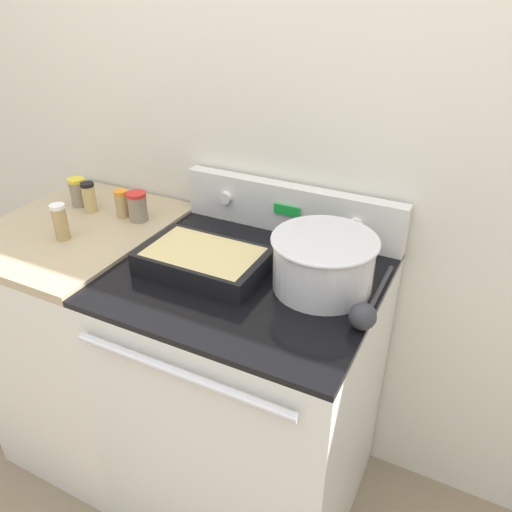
{
  "coord_description": "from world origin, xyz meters",
  "views": [
    {
      "loc": [
        0.56,
        -0.73,
        1.7
      ],
      "look_at": [
        0.02,
        0.35,
        1.01
      ],
      "focal_mm": 35.0,
      "sensor_mm": 36.0,
      "label": 1
    }
  ],
  "objects_px": {
    "casserole_dish": "(204,259)",
    "spice_jar_white_cap": "(60,222)",
    "spice_jar_yellow_cap": "(78,192)",
    "mixing_bowl": "(324,260)",
    "spice_jar_orange_cap": "(122,203)",
    "ladle": "(365,312)",
    "spice_jar_red_cap": "(138,206)",
    "spice_jar_black_cap": "(89,197)"
  },
  "relations": [
    {
      "from": "mixing_bowl",
      "to": "casserole_dish",
      "type": "height_order",
      "value": "mixing_bowl"
    },
    {
      "from": "mixing_bowl",
      "to": "spice_jar_orange_cap",
      "type": "distance_m",
      "value": 0.77
    },
    {
      "from": "casserole_dish",
      "to": "spice_jar_yellow_cap",
      "type": "xyz_separation_m",
      "value": [
        -0.62,
        0.16,
        0.03
      ]
    },
    {
      "from": "spice_jar_orange_cap",
      "to": "mixing_bowl",
      "type": "bearing_deg",
      "value": -6.91
    },
    {
      "from": "spice_jar_yellow_cap",
      "to": "mixing_bowl",
      "type": "bearing_deg",
      "value": -5.58
    },
    {
      "from": "spice_jar_red_cap",
      "to": "spice_jar_yellow_cap",
      "type": "distance_m",
      "value": 0.27
    },
    {
      "from": "spice_jar_orange_cap",
      "to": "spice_jar_white_cap",
      "type": "bearing_deg",
      "value": -106.14
    },
    {
      "from": "mixing_bowl",
      "to": "spice_jar_red_cap",
      "type": "bearing_deg",
      "value": 172.55
    },
    {
      "from": "mixing_bowl",
      "to": "spice_jar_red_cap",
      "type": "xyz_separation_m",
      "value": [
        -0.69,
        0.09,
        -0.02
      ]
    },
    {
      "from": "ladle",
      "to": "spice_jar_orange_cap",
      "type": "height_order",
      "value": "spice_jar_orange_cap"
    },
    {
      "from": "spice_jar_orange_cap",
      "to": "spice_jar_yellow_cap",
      "type": "height_order",
      "value": "spice_jar_yellow_cap"
    },
    {
      "from": "ladle",
      "to": "spice_jar_orange_cap",
      "type": "distance_m",
      "value": 0.93
    },
    {
      "from": "casserole_dish",
      "to": "ladle",
      "type": "distance_m",
      "value": 0.48
    },
    {
      "from": "mixing_bowl",
      "to": "spice_jar_black_cap",
      "type": "xyz_separation_m",
      "value": [
        -0.89,
        0.07,
        -0.02
      ]
    },
    {
      "from": "casserole_dish",
      "to": "spice_jar_orange_cap",
      "type": "bearing_deg",
      "value": 159.31
    },
    {
      "from": "spice_jar_orange_cap",
      "to": "spice_jar_yellow_cap",
      "type": "distance_m",
      "value": 0.2
    },
    {
      "from": "casserole_dish",
      "to": "spice_jar_red_cap",
      "type": "xyz_separation_m",
      "value": [
        -0.36,
        0.16,
        0.03
      ]
    },
    {
      "from": "mixing_bowl",
      "to": "spice_jar_white_cap",
      "type": "xyz_separation_m",
      "value": [
        -0.82,
        -0.12,
        -0.01
      ]
    },
    {
      "from": "spice_jar_orange_cap",
      "to": "spice_jar_black_cap",
      "type": "height_order",
      "value": "spice_jar_black_cap"
    },
    {
      "from": "ladle",
      "to": "spice_jar_yellow_cap",
      "type": "height_order",
      "value": "spice_jar_yellow_cap"
    },
    {
      "from": "casserole_dish",
      "to": "ladle",
      "type": "height_order",
      "value": "ladle"
    },
    {
      "from": "ladle",
      "to": "spice_jar_white_cap",
      "type": "xyz_separation_m",
      "value": [
        -0.97,
        -0.02,
        0.04
      ]
    },
    {
      "from": "ladle",
      "to": "casserole_dish",
      "type": "bearing_deg",
      "value": 176.06
    },
    {
      "from": "spice_jar_black_cap",
      "to": "spice_jar_red_cap",
      "type": "bearing_deg",
      "value": 4.97
    },
    {
      "from": "spice_jar_black_cap",
      "to": "casserole_dish",
      "type": "bearing_deg",
      "value": -14.38
    },
    {
      "from": "spice_jar_red_cap",
      "to": "spice_jar_black_cap",
      "type": "relative_size",
      "value": 0.95
    },
    {
      "from": "mixing_bowl",
      "to": "spice_jar_orange_cap",
      "type": "xyz_separation_m",
      "value": [
        -0.76,
        0.09,
        -0.03
      ]
    },
    {
      "from": "spice_jar_white_cap",
      "to": "ladle",
      "type": "bearing_deg",
      "value": 1.28
    },
    {
      "from": "casserole_dish",
      "to": "spice_jar_white_cap",
      "type": "height_order",
      "value": "spice_jar_white_cap"
    },
    {
      "from": "spice_jar_yellow_cap",
      "to": "spice_jar_black_cap",
      "type": "bearing_deg",
      "value": -15.97
    },
    {
      "from": "spice_jar_yellow_cap",
      "to": "casserole_dish",
      "type": "bearing_deg",
      "value": -14.56
    },
    {
      "from": "mixing_bowl",
      "to": "ladle",
      "type": "relative_size",
      "value": 0.86
    },
    {
      "from": "casserole_dish",
      "to": "spice_jar_yellow_cap",
      "type": "distance_m",
      "value": 0.65
    },
    {
      "from": "mixing_bowl",
      "to": "spice_jar_red_cap",
      "type": "height_order",
      "value": "mixing_bowl"
    },
    {
      "from": "spice_jar_white_cap",
      "to": "spice_jar_yellow_cap",
      "type": "bearing_deg",
      "value": 122.27
    },
    {
      "from": "ladle",
      "to": "spice_jar_red_cap",
      "type": "distance_m",
      "value": 0.86
    },
    {
      "from": "spice_jar_white_cap",
      "to": "casserole_dish",
      "type": "bearing_deg",
      "value": 6.42
    },
    {
      "from": "spice_jar_black_cap",
      "to": "spice_jar_yellow_cap",
      "type": "xyz_separation_m",
      "value": [
        -0.07,
        0.02,
        -0.0
      ]
    },
    {
      "from": "spice_jar_black_cap",
      "to": "spice_jar_yellow_cap",
      "type": "relative_size",
      "value": 1.04
    },
    {
      "from": "spice_jar_orange_cap",
      "to": "spice_jar_white_cap",
      "type": "relative_size",
      "value": 0.81
    },
    {
      "from": "ladle",
      "to": "spice_jar_orange_cap",
      "type": "xyz_separation_m",
      "value": [
        -0.91,
        0.19,
        0.03
      ]
    },
    {
      "from": "ladle",
      "to": "spice_jar_white_cap",
      "type": "relative_size",
      "value": 2.86
    }
  ]
}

